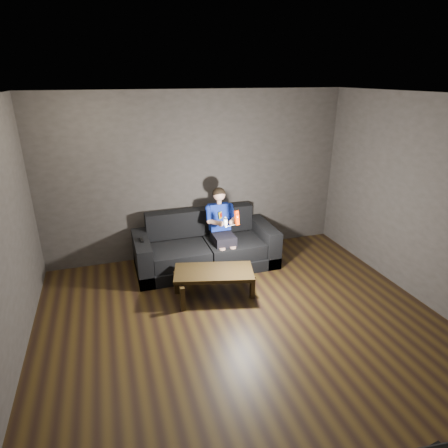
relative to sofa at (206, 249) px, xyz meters
name	(u,v)px	position (x,y,z in m)	size (l,w,h in m)	color
floor	(252,339)	(0.03, -1.95, -0.28)	(5.00, 5.00, 0.00)	black
back_wall	(198,176)	(0.03, 0.55, 1.07)	(5.00, 0.04, 2.70)	#36312F
right_wall	(443,209)	(2.53, -1.95, 1.07)	(0.04, 5.00, 2.70)	#36312F
ceiling	(260,97)	(0.03, -1.95, 2.42)	(5.00, 5.00, 0.02)	silver
sofa	(206,249)	(0.00, 0.00, 0.00)	(2.22, 0.96, 0.86)	black
child	(221,222)	(0.25, -0.06, 0.46)	(0.48, 0.59, 1.19)	black
wii_remote_red	(237,218)	(0.34, -0.51, 0.69)	(0.07, 0.09, 0.21)	red
nunchuk_white	(225,222)	(0.17, -0.51, 0.65)	(0.07, 0.10, 0.16)	silver
wii_remote_black	(141,240)	(-1.00, -0.08, 0.34)	(0.05, 0.16, 0.03)	black
coffee_table	(214,274)	(-0.13, -0.92, 0.06)	(1.18, 0.79, 0.39)	black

